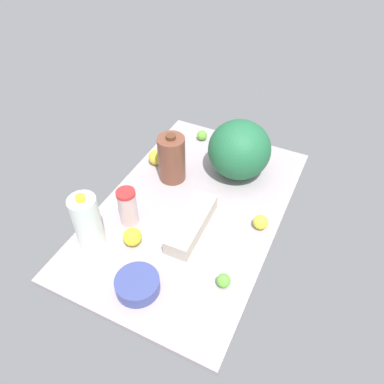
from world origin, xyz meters
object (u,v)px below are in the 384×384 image
lemon_by_jug (132,237)px  lemon_near_front (261,222)px  tumbler_cup (128,207)px  lime_far_back (223,281)px  watermelon (239,150)px  lime_loose (202,135)px  lemon_beside_bowl (156,157)px  egg_carton (192,224)px  chocolate_milk_jug (172,158)px  mixing_bowl (138,285)px  milk_jug (87,221)px

lemon_by_jug → lemon_near_front: (-30.63, 43.83, -0.66)cm
tumbler_cup → lime_far_back: (11.66, 48.16, -6.12)cm
watermelon → lemon_by_jug: 64.55cm
lime_loose → watermelon: bearing=57.6°
watermelon → lemon_beside_bowl: bearing=-73.9°
egg_carton → chocolate_milk_jug: (-25.59, -22.68, 8.19)cm
mixing_bowl → chocolate_milk_jug: size_ratio=0.66×
mixing_bowl → tumbler_cup: tumbler_cup is taller
lemon_by_jug → lemon_near_front: size_ratio=1.21×
watermelon → lime_loose: size_ratio=5.41×
watermelon → chocolate_milk_jug: size_ratio=1.19×
lemon_beside_bowl → mixing_bowl: bearing=24.5°
lime_far_back → lemon_beside_bowl: (-50.46, -57.31, 1.14)cm
tumbler_cup → lemon_by_jug: bearing=38.5°
lime_loose → lime_far_back: lime_loose is taller
milk_jug → lemon_beside_bowl: bearing=-178.6°
mixing_bowl → chocolate_milk_jug: bearing=-163.6°
watermelon → lemon_beside_bowl: 41.96cm
watermelon → chocolate_milk_jug: 31.88cm
egg_carton → milk_jug: 41.93cm
lemon_by_jug → lemon_near_front: lemon_by_jug is taller
egg_carton → lemon_near_front: bearing=116.1°
tumbler_cup → lemon_near_front: size_ratio=2.76×
watermelon → chocolate_milk_jug: (17.11, -26.80, -2.31)cm
tumbler_cup → milk_jug: milk_jug is taller
lime_loose → lime_far_back: 90.88cm
watermelon → lemon_beside_bowl: (11.32, -39.10, -10.16)cm
egg_carton → lime_far_back: size_ratio=6.28×
mixing_bowl → milk_jug: 31.99cm
lemon_by_jug → lemon_beside_bowl: size_ratio=1.02×
milk_jug → mixing_bowl: bearing=69.2°
egg_carton → watermelon: watermelon is taller
milk_jug → watermelon: (-66.17, 37.75, 1.79)cm
tumbler_cup → chocolate_milk_jug: size_ratio=0.70×
chocolate_milk_jug → lemon_beside_bowl: size_ratio=3.31×
lime_far_back → watermelon: bearing=-163.6°
tumbler_cup → lemon_near_front: (-21.02, 51.47, -5.58)cm
milk_jug → lemon_near_front: (-37.07, 59.27, -8.97)cm
watermelon → lemon_near_front: bearing=36.5°
egg_carton → watermelon: (-42.70, 4.12, 10.50)cm
watermelon → lemon_near_front: (29.10, 21.52, -10.75)cm
tumbler_cup → mixing_bowl: bearing=37.7°
tumbler_cup → lemon_by_jug: tumbler_cup is taller
lime_loose → lemon_by_jug: 76.98cm
watermelon → lime_loose: watermelon is taller
mixing_bowl → chocolate_milk_jug: chocolate_milk_jug is taller
chocolate_milk_jug → lime_loose: 35.34cm
milk_jug → lime_far_back: 56.93cm
lime_far_back → lemon_near_front: lemon_near_front is taller
tumbler_cup → lemon_by_jug: 13.22cm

